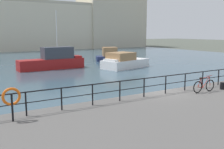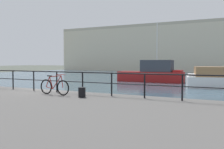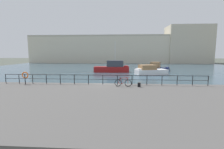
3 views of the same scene
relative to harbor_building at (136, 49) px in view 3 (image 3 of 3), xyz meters
name	(u,v)px [view 3 (image 3 of 3)]	position (x,y,z in m)	size (l,w,h in m)	color
ground_plane	(105,91)	(-7.80, -55.59, -6.25)	(240.00, 240.00, 0.00)	#4C5147
water_basin	(116,68)	(-7.80, -25.39, -6.24)	(80.00, 60.00, 0.01)	#385160
quay_promenade	(96,105)	(-7.80, -62.09, -5.79)	(56.00, 13.00, 0.91)	#565451
harbor_building	(136,49)	(0.00, 0.00, 0.00)	(77.85, 11.14, 15.84)	beige
moored_small_launch	(150,71)	(-0.24, -40.40, -5.43)	(6.78, 4.35, 1.98)	white
moored_white_yacht	(113,68)	(-8.09, -36.56, -5.19)	(8.06, 2.26, 7.06)	maroon
moored_harbor_tender	(157,68)	(2.80, -32.60, -5.49)	(6.03, 4.63, 2.14)	navy
quay_railing	(103,78)	(-7.97, -56.34, -4.60)	(22.56, 0.07, 1.08)	black
parked_bicycle	(123,83)	(-5.73, -57.27, -4.95)	(1.77, 0.12, 0.98)	black
mooring_bollard	(139,85)	(-4.09, -57.36, -5.12)	(0.32, 0.32, 0.44)	black
life_ring_stand	(25,76)	(-16.64, -56.70, -4.37)	(0.75, 0.16, 1.40)	black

